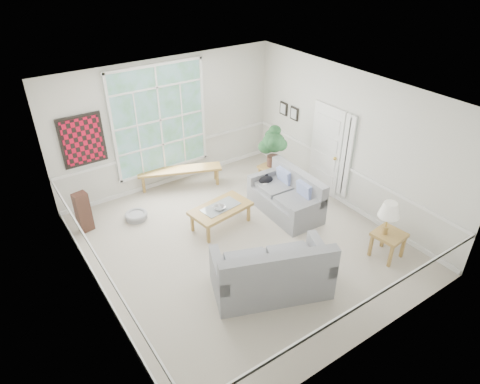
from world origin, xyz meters
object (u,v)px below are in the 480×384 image
Objects in this scene: loveseat_right at (286,194)px; side_table at (387,245)px; end_table at (272,176)px; loveseat_front at (271,265)px; coffee_table at (221,216)px.

side_table is at bearing -72.35° from loveseat_right.
end_table is 0.97× the size of side_table.
loveseat_right is 2.40m from loveseat_front.
end_table is at bearing 72.94° from loveseat_front.
loveseat_front is at bearing -133.18° from loveseat_right.
end_table is at bearing 12.47° from coffee_table.
loveseat_right reaches higher than coffee_table.
loveseat_front is 2.07m from coffee_table.
loveseat_right is 2.34m from side_table.
loveseat_right is 1.17m from end_table.
loveseat_front reaches higher than side_table.
end_table is at bearing 92.99° from side_table.
side_table is at bearing -59.69° from coffee_table.
coffee_table is 2.34× the size of side_table.
loveseat_front is 1.55× the size of coffee_table.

